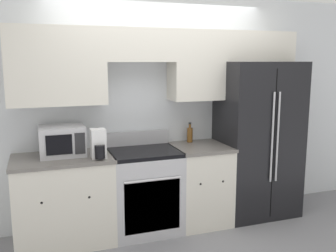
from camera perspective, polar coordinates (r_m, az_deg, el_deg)
name	(u,v)px	position (r m, az deg, el deg)	size (l,w,h in m)	color
ground_plane	(178,238)	(4.16, 1.48, -16.65)	(12.00, 12.00, 0.00)	gray
wall_back	(161,93)	(4.29, -1.06, 5.06)	(8.00, 0.39, 2.60)	silver
lower_cabinets_left	(64,200)	(4.04, -15.55, -10.80)	(0.99, 0.64, 0.91)	silver
lower_cabinets_right	(200,184)	(4.38, 4.89, -8.78)	(0.62, 0.64, 0.91)	silver
oven_range	(144,190)	(4.17, -3.62, -9.72)	(0.74, 0.65, 1.07)	#B7B7BC
refrigerator	(255,138)	(4.68, 13.09, -1.86)	(0.92, 0.80, 1.85)	black
microwave	(62,141)	(3.95, -15.83, -2.17)	(0.45, 0.38, 0.30)	#B7B7BC
bottle	(190,134)	(4.42, 3.34, -1.28)	(0.07, 0.07, 0.23)	brown
paper_towel_holder	(99,145)	(3.74, -10.54, -2.86)	(0.14, 0.20, 0.29)	white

